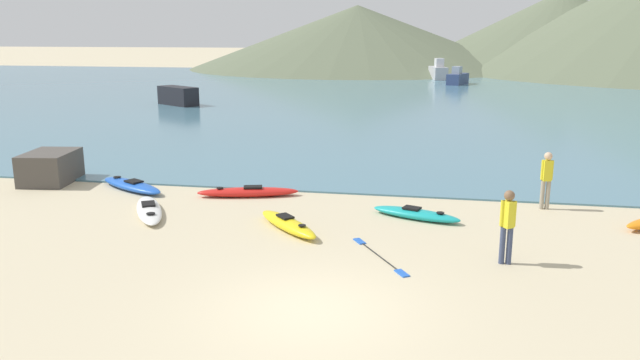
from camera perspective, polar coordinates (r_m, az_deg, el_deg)
The scene contains 17 objects.
ground_plane at distance 12.35m, azimuth -0.80°, elevation -11.88°, with size 400.00×400.00×0.00m, color #C6B793.
bay_water at distance 55.19m, azimuth 8.48°, elevation 7.78°, with size 160.00×70.00×0.06m, color teal.
far_hill_left at distance 94.55m, azimuth 3.42°, elevation 12.92°, with size 49.51×49.51×9.12m, color #5B664C.
far_hill_midleft at distance 99.30m, azimuth 21.20°, elevation 12.69°, with size 45.63×45.63×11.18m, color #5B664C.
kayak_on_sand_1 at distance 20.61m, azimuth -6.60°, elevation -1.09°, with size 3.37×1.47×0.35m.
kayak_on_sand_2 at distance 18.27m, azimuth 8.76°, elevation -3.08°, with size 2.73×1.53×0.33m.
kayak_on_sand_3 at distance 19.22m, azimuth -15.37°, elevation -2.64°, with size 2.17×3.12×0.29m.
kayak_on_sand_4 at distance 17.08m, azimuth -2.97°, elevation -4.03°, with size 2.34×2.49×0.37m.
kayak_on_sand_5 at distance 22.29m, azimuth -16.85°, elevation -0.47°, with size 3.15×2.28×0.35m.
person_near_foreground at distance 14.99m, azimuth 16.77°, elevation -3.71°, with size 0.36×0.32×1.77m.
person_near_waterline at distance 20.02m, azimuth 20.01°, elevation 0.28°, with size 0.36×0.25×1.77m.
moored_boat_0 at distance 73.01m, azimuth 10.75°, elevation 9.70°, with size 2.27×4.28×2.34m.
moored_boat_1 at distance 76.68m, azimuth 24.47°, elevation 8.75°, with size 3.73×3.07×1.19m.
moored_boat_2 at distance 47.17m, azimuth -12.86°, elevation 7.52°, with size 3.62×3.02×1.33m.
moored_boat_3 at distance 65.92m, azimuth 12.47°, elevation 9.09°, with size 2.36×3.84×1.83m.
loose_paddle at distance 15.18m, azimuth 5.43°, elevation -6.94°, with size 1.59×2.47×0.03m.
shoreline_rock at distance 24.33m, azimuth -23.42°, elevation 1.08°, with size 2.17×1.56×1.10m, color #4C4742.
Camera 1 is at (2.26, -10.94, 5.27)m, focal length 35.00 mm.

